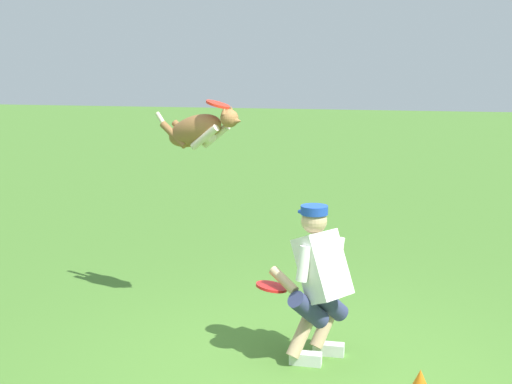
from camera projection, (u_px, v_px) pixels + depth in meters
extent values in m
plane|color=#4A7C2E|center=(302.00, 380.00, 5.33)|extent=(60.00, 60.00, 0.00)
cube|color=silver|center=(329.00, 349.00, 5.78)|extent=(0.26, 0.10, 0.10)
cylinder|color=tan|center=(325.00, 326.00, 5.78)|extent=(0.27, 0.32, 0.37)
cylinder|color=navy|center=(329.00, 303.00, 5.68)|extent=(0.35, 0.42, 0.37)
cube|color=silver|center=(306.00, 358.00, 5.60)|extent=(0.26, 0.10, 0.10)
cylinder|color=tan|center=(301.00, 335.00, 5.60)|extent=(0.27, 0.32, 0.37)
cylinder|color=navy|center=(309.00, 310.00, 5.52)|extent=(0.35, 0.42, 0.37)
cube|color=white|center=(323.00, 267.00, 5.52)|extent=(0.53, 0.51, 0.58)
cylinder|color=white|center=(337.00, 254.00, 5.65)|extent=(0.15, 0.16, 0.29)
cylinder|color=white|center=(304.00, 264.00, 5.39)|extent=(0.15, 0.16, 0.29)
cylinder|color=tan|center=(284.00, 280.00, 5.55)|extent=(0.28, 0.23, 0.19)
cylinder|color=tan|center=(335.00, 271.00, 5.72)|extent=(0.15, 0.16, 0.27)
sphere|color=tan|center=(314.00, 221.00, 5.52)|extent=(0.21, 0.21, 0.21)
cylinder|color=#1D45AC|center=(314.00, 210.00, 5.50)|extent=(0.22, 0.22, 0.07)
cylinder|color=#1D45AC|center=(305.00, 212.00, 5.58)|extent=(0.12, 0.12, 0.02)
ellipsoid|color=olive|center=(195.00, 131.00, 6.59)|extent=(0.75, 0.53, 0.47)
ellipsoid|color=beige|center=(209.00, 135.00, 6.49)|extent=(0.14, 0.20, 0.17)
sphere|color=olive|center=(229.00, 118.00, 6.32)|extent=(0.17, 0.17, 0.17)
cone|color=olive|center=(237.00, 121.00, 6.28)|extent=(0.12, 0.12, 0.09)
cone|color=olive|center=(224.00, 110.00, 6.28)|extent=(0.06, 0.06, 0.07)
cone|color=olive|center=(231.00, 110.00, 6.37)|extent=(0.06, 0.06, 0.07)
cylinder|color=beige|center=(205.00, 137.00, 6.42)|extent=(0.32, 0.19, 0.25)
cylinder|color=beige|center=(216.00, 136.00, 6.56)|extent=(0.32, 0.19, 0.25)
cylinder|color=olive|center=(174.00, 135.00, 6.63)|extent=(0.32, 0.19, 0.25)
cylinder|color=olive|center=(185.00, 133.00, 6.77)|extent=(0.32, 0.19, 0.25)
cylinder|color=beige|center=(164.00, 123.00, 6.80)|extent=(0.20, 0.12, 0.23)
cylinder|color=red|center=(218.00, 104.00, 6.35)|extent=(0.31, 0.32, 0.11)
cylinder|color=red|center=(272.00, 287.00, 5.64)|extent=(0.33, 0.33, 0.09)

